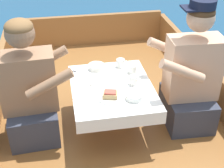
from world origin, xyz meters
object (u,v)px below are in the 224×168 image
coffee_cup_starboard (133,80)px  person_port (31,93)px  coffee_cup_center (121,63)px  person_starboard (191,79)px  sandwich (110,94)px  coffee_cup_port (132,69)px

coffee_cup_starboard → person_port: bearing=179.1°
coffee_cup_starboard → coffee_cup_center: (-0.04, 0.29, 0.00)m
person_starboard → coffee_cup_starboard: person_starboard is taller
person_starboard → sandwich: person_starboard is taller
person_port → sandwich: (0.57, -0.17, 0.03)m
coffee_cup_port → coffee_cup_starboard: (-0.03, -0.18, 0.00)m
coffee_cup_port → coffee_cup_center: (-0.07, 0.11, 0.00)m
person_port → coffee_cup_starboard: person_port is taller
person_port → coffee_cup_starboard: 0.78m
coffee_cup_port → coffee_cup_starboard: 0.18m
person_starboard → sandwich: size_ratio=8.86×
person_starboard → coffee_cup_port: (-0.41, 0.23, 0.00)m
person_port → coffee_cup_port: bearing=8.6°
person_port → person_starboard: 1.22m
person_starboard → coffee_cup_center: person_starboard is taller
person_port → coffee_cup_center: bearing=17.7°
person_port → coffee_cup_port: person_port is taller
coffee_cup_port → person_port: bearing=-168.6°
person_starboard → coffee_cup_starboard: (-0.44, 0.05, 0.00)m
coffee_cup_port → coffee_cup_center: 0.13m
coffee_cup_port → coffee_cup_center: size_ratio=1.00×
person_starboard → coffee_cup_port: 0.47m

